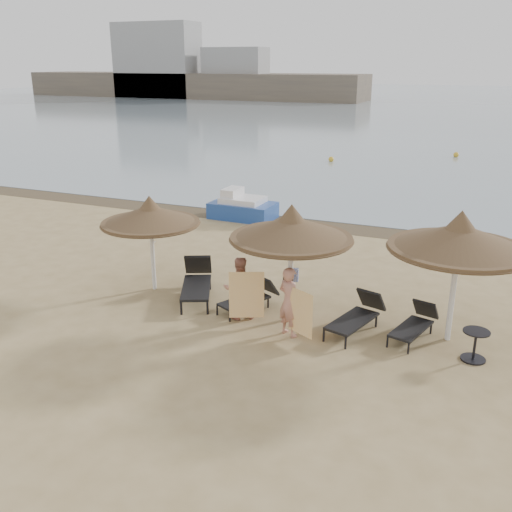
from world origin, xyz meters
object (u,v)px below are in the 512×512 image
Objects in this scene: side_table at (475,346)px; person_left at (239,283)px; pedal_boat at (242,207)px; lounger_near_right at (358,315)px; palapa_left at (150,215)px; person_right at (289,296)px; lounger_far_left at (197,281)px; lounger_near_left at (251,296)px; palapa_center at (291,229)px; lounger_far_right at (415,323)px; palapa_right at (459,238)px.

person_left is at bearing -179.71° from side_table.
lounger_near_right is at bearing -49.12° from pedal_boat.
lounger_near_right is (5.69, -0.30, -1.70)m from palapa_left.
palapa_left is 4.61m from person_right.
lounger_near_right is at bearing -29.18° from lounger_far_left.
person_left is (2.91, -0.79, -1.17)m from palapa_left.
side_table is 12.44m from pedal_boat.
lounger_near_right is at bearing -3.04° from palapa_left.
person_right reaches higher than lounger_near_left.
lounger_near_right is (2.73, -0.13, 0.04)m from lounger_near_left.
palapa_center reaches higher than palapa_left.
lounger_far_left is 4.38m from lounger_near_right.
palapa_right is at bearing 26.02° from lounger_far_right.
pedal_boat reaches higher than lounger_far_right.
lounger_near_left is 0.84m from person_left.
palapa_left is 0.91× the size of palapa_center.
palapa_right reaches higher than lounger_far_right.
lounger_near_left is (-1.10, 0.22, -1.94)m from palapa_center.
person_right reaches higher than lounger_far_left.
lounger_far_right is at bearing 23.75° from lounger_near_right.
palapa_center is at bearing -159.40° from lounger_far_right.
side_table is (4.19, -0.37, -1.96)m from palapa_center.
pedal_boat is (-5.17, 8.89, -0.51)m from person_right.
person_right is (-3.35, -1.18, -1.42)m from palapa_right.
palapa_right is 1.18× the size of pedal_boat.
palapa_center is 1.52× the size of person_right.
palapa_left reaches higher than person_right.
lounger_near_right is (-1.98, -0.30, -1.99)m from palapa_right.
palapa_right reaches higher than pedal_boat.
palapa_right is 2.82m from lounger_near_right.
pedal_boat is (-2.17, 7.71, 0.00)m from lounger_far_left.
person_left is at bearing -170.61° from palapa_right.
side_table is at bearing -5.26° from palapa_left.
lounger_far_left is 1.83m from person_left.
person_right reaches higher than lounger_near_right.
palapa_right reaches higher than lounger_near_left.
palapa_left is 7.93m from pedal_boat.
palapa_left is 4.08m from palapa_center.
palapa_center is 2.50m from lounger_near_right.
person_right is at bearing -58.14° from pedal_boat.
person_left is 0.95× the size of person_right.
palapa_right is 2.16m from lounger_far_right.
lounger_far_left is at bearing 0.04° from palapa_left.
lounger_near_left is 1.80m from person_right.
lounger_near_right is 10.35m from pedal_boat.
lounger_far_right is at bearing -26.55° from lounger_far_left.
lounger_far_right is (2.90, 0.26, -1.94)m from palapa_center.
lounger_far_right is at bearing 26.47° from lounger_near_left.
lounger_far_left is (-2.74, 0.39, -1.84)m from palapa_center.
palapa_center is 1.56m from person_right.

